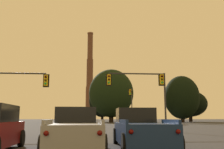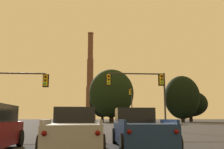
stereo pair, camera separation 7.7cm
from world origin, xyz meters
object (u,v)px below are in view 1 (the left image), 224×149
(pickup_truck_right_lane_second, at_px, (140,129))
(traffic_light_overhead_right, at_px, (145,86))
(traffic_light_overhead_left, at_px, (11,86))
(smokestack, at_px, (90,85))
(suv_center_lane_front, at_px, (75,124))
(traffic_light_far_right, at_px, (131,101))
(pickup_truck_center_lane_second, at_px, (75,130))

(pickup_truck_right_lane_second, bearing_deg, traffic_light_overhead_right, 78.08)
(traffic_light_overhead_left, relative_size, smokestack, 0.12)
(suv_center_lane_front, relative_size, traffic_light_overhead_left, 0.89)
(pickup_truck_right_lane_second, height_order, traffic_light_overhead_left, traffic_light_overhead_left)
(traffic_light_far_right, height_order, smokestack, smokestack)
(traffic_light_overhead_right, relative_size, smokestack, 0.13)
(traffic_light_far_right, xyz_separation_m, traffic_light_overhead_right, (-2.01, -22.22, 0.10))
(traffic_light_overhead_right, bearing_deg, smokestack, 93.11)
(pickup_truck_center_lane_second, xyz_separation_m, smokestack, (-0.04, 127.80, 17.94))
(pickup_truck_center_lane_second, relative_size, traffic_light_far_right, 0.82)
(pickup_truck_center_lane_second, height_order, suv_center_lane_front, suv_center_lane_front)
(traffic_light_far_right, relative_size, traffic_light_overhead_right, 1.10)
(pickup_truck_center_lane_second, xyz_separation_m, traffic_light_overhead_left, (-6.70, 13.34, 3.44))
(pickup_truck_center_lane_second, bearing_deg, traffic_light_overhead_left, 114.39)
(pickup_truck_right_lane_second, relative_size, traffic_light_far_right, 0.82)
(traffic_light_overhead_left, distance_m, traffic_light_overhead_right, 12.88)
(traffic_light_far_right, bearing_deg, suv_center_lane_front, -106.10)
(pickup_truck_center_lane_second, relative_size, smokestack, 0.12)
(pickup_truck_center_lane_second, bearing_deg, smokestack, 87.73)
(pickup_truck_center_lane_second, xyz_separation_m, traffic_light_far_right, (8.12, 36.77, 3.61))
(traffic_light_far_right, xyz_separation_m, traffic_light_overhead_left, (-14.82, -23.42, -0.18))
(traffic_light_overhead_left, bearing_deg, traffic_light_far_right, 57.68)
(pickup_truck_right_lane_second, relative_size, smokestack, 0.12)
(traffic_light_overhead_right, xyz_separation_m, smokestack, (-6.15, 113.25, 14.23))
(suv_center_lane_front, bearing_deg, traffic_light_overhead_left, 134.96)
(pickup_truck_right_lane_second, distance_m, pickup_truck_center_lane_second, 3.00)
(traffic_light_overhead_right, bearing_deg, pickup_truck_right_lane_second, -103.00)
(smokestack, bearing_deg, suv_center_lane_front, -90.18)
(pickup_truck_right_lane_second, bearing_deg, traffic_light_far_right, 82.87)
(pickup_truck_center_lane_second, height_order, smokestack, smokestack)
(traffic_light_overhead_left, xyz_separation_m, traffic_light_overhead_right, (12.82, 1.21, 0.27))
(traffic_light_overhead_left, xyz_separation_m, smokestack, (6.67, 114.46, 14.50))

